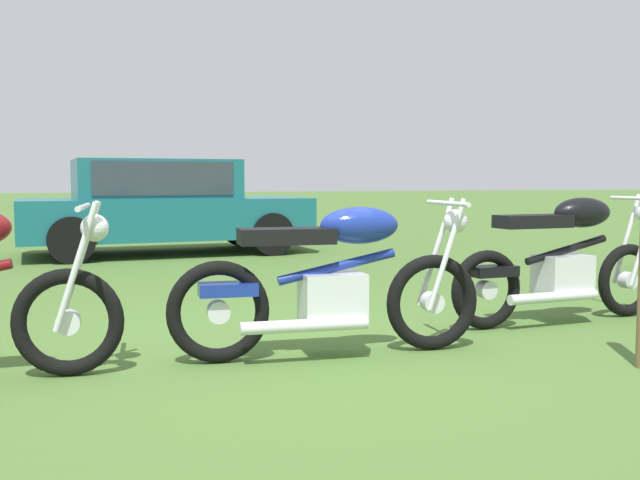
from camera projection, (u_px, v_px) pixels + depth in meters
name	position (u px, v px, depth m)	size (l,w,h in m)	color
ground_plane	(310.00, 353.00, 4.80)	(120.00, 120.00, 0.00)	#476B2D
motorcycle_blue	(333.00, 281.00, 4.68)	(2.06, 0.64, 1.02)	black
motorcycle_black	(564.00, 261.00, 5.80)	(2.01, 0.64, 1.02)	black
car_teal	(161.00, 202.00, 11.11)	(4.34, 2.10, 1.43)	#19606B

